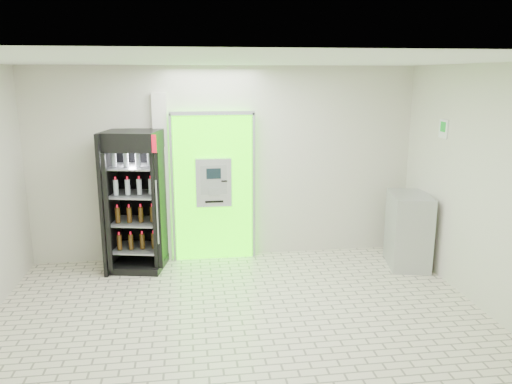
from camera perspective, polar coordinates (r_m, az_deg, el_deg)
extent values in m
plane|color=beige|center=(5.94, -1.38, -15.52)|extent=(6.00, 6.00, 0.00)
plane|color=beige|center=(7.82, -3.51, 3.21)|extent=(6.00, 0.00, 6.00)
plane|color=beige|center=(3.06, 3.90, -13.19)|extent=(6.00, 0.00, 6.00)
plane|color=beige|center=(6.44, 26.13, -0.32)|extent=(0.00, 5.00, 5.00)
plane|color=white|center=(5.21, -1.56, 14.78)|extent=(6.00, 6.00, 0.00)
cube|color=#2FF100|center=(7.81, -4.89, 0.55)|extent=(1.20, 0.12, 2.30)
cube|color=gray|center=(7.57, -5.04, 8.96)|extent=(1.28, 0.04, 0.06)
cube|color=gray|center=(7.73, -9.53, 0.29)|extent=(0.04, 0.04, 2.30)
cube|color=gray|center=(7.80, -0.24, 0.58)|extent=(0.04, 0.04, 2.30)
cube|color=black|center=(7.93, -4.06, -4.10)|extent=(0.62, 0.01, 0.67)
cube|color=black|center=(7.61, -7.57, 6.49)|extent=(0.22, 0.01, 0.18)
cube|color=#A8AAB0|center=(7.68, -4.87, 1.10)|extent=(0.55, 0.12, 0.75)
cube|color=black|center=(7.59, -4.86, 2.11)|extent=(0.22, 0.01, 0.16)
cube|color=gray|center=(7.64, -4.82, 0.05)|extent=(0.16, 0.01, 0.12)
cube|color=black|center=(7.62, -3.64, 1.26)|extent=(0.09, 0.01, 0.02)
cube|color=black|center=(7.68, -4.80, -1.11)|extent=(0.28, 0.01, 0.03)
cube|color=silver|center=(7.80, -10.66, 1.48)|extent=(0.22, 0.10, 2.60)
cube|color=#193FB2|center=(7.68, -10.79, 3.95)|extent=(0.09, 0.01, 0.06)
cube|color=red|center=(7.70, -10.75, 3.00)|extent=(0.09, 0.01, 0.06)
cube|color=yellow|center=(7.73, -10.70, 2.05)|extent=(0.09, 0.01, 0.06)
cube|color=orange|center=(7.75, -10.66, 1.11)|extent=(0.09, 0.01, 0.06)
cube|color=red|center=(7.78, -10.62, 0.17)|extent=(0.09, 0.01, 0.06)
cube|color=black|center=(7.58, -13.65, -1.03)|extent=(0.91, 0.85, 2.08)
cube|color=black|center=(7.90, -13.43, -0.45)|extent=(0.77, 0.21, 2.08)
cube|color=red|center=(7.07, -14.32, 5.39)|extent=(0.75, 0.16, 0.25)
cube|color=white|center=(7.07, -14.33, 5.39)|extent=(0.43, 0.09, 0.07)
cube|color=black|center=(7.88, -13.26, -8.00)|extent=(0.91, 0.85, 0.10)
cylinder|color=gray|center=(7.21, -11.23, -2.31)|extent=(0.03, 0.03, 0.94)
cube|color=gray|center=(7.79, -13.36, -6.22)|extent=(0.76, 0.72, 0.02)
cube|color=gray|center=(7.66, -13.53, -3.29)|extent=(0.76, 0.72, 0.02)
cube|color=gray|center=(7.56, -13.70, -0.26)|extent=(0.76, 0.72, 0.02)
cube|color=gray|center=(7.47, -13.87, 2.84)|extent=(0.76, 0.72, 0.02)
cube|color=#A8AAB0|center=(7.95, 17.01, -4.18)|extent=(0.72, 0.94, 1.12)
cube|color=gray|center=(7.82, 15.16, -3.91)|extent=(0.17, 0.80, 0.01)
cube|color=white|center=(7.52, 20.65, 6.76)|extent=(0.02, 0.22, 0.26)
cube|color=#0C881E|center=(7.51, 20.59, 6.99)|extent=(0.00, 0.14, 0.14)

